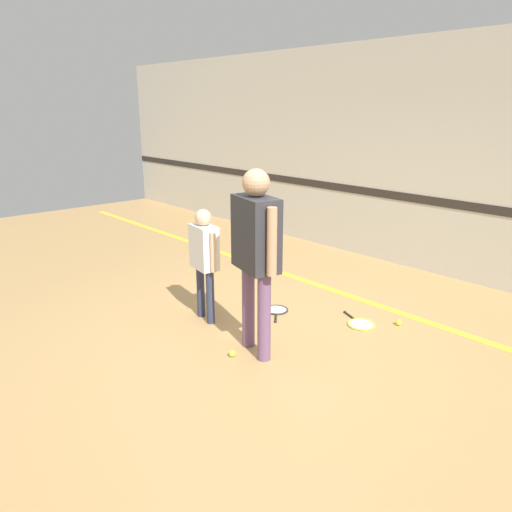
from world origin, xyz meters
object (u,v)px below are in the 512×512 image
(racket_spare_on_floor, at_px, (361,324))
(tennis_ball_near_instructor, at_px, (232,353))
(person_instructor, at_px, (256,243))
(tennis_ball_by_spare_racket, at_px, (399,322))
(racket_second_spare, at_px, (276,310))
(person_student_left, at_px, (204,253))

(racket_spare_on_floor, distance_m, tennis_ball_near_instructor, 1.55)
(person_instructor, height_order, racket_spare_on_floor, person_instructor)
(tennis_ball_near_instructor, relative_size, tennis_ball_by_spare_racket, 1.00)
(racket_spare_on_floor, distance_m, tennis_ball_by_spare_racket, 0.41)
(racket_spare_on_floor, distance_m, racket_second_spare, 0.98)
(person_instructor, relative_size, racket_spare_on_floor, 3.22)
(racket_second_spare, height_order, tennis_ball_by_spare_racket, tennis_ball_by_spare_racket)
(racket_spare_on_floor, height_order, tennis_ball_near_instructor, tennis_ball_near_instructor)
(person_student_left, distance_m, racket_second_spare, 1.12)
(racket_spare_on_floor, height_order, racket_second_spare, same)
(person_student_left, relative_size, racket_second_spare, 2.76)
(tennis_ball_near_instructor, bearing_deg, racket_second_spare, 114.92)
(person_student_left, height_order, racket_second_spare, person_student_left)
(person_instructor, bearing_deg, racket_spare_on_floor, 91.23)
(tennis_ball_by_spare_racket, bearing_deg, person_instructor, -110.58)
(tennis_ball_near_instructor, bearing_deg, person_student_left, 158.78)
(person_instructor, xyz_separation_m, racket_second_spare, (-0.58, 0.84, -1.08))
(racket_second_spare, bearing_deg, person_student_left, -70.48)
(racket_second_spare, xyz_separation_m, tennis_ball_by_spare_racket, (1.17, 0.72, 0.02))
(person_student_left, height_order, racket_spare_on_floor, person_student_left)
(person_student_left, xyz_separation_m, racket_spare_on_floor, (1.25, 1.17, -0.76))
(racket_second_spare, relative_size, tennis_ball_by_spare_racket, 6.87)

